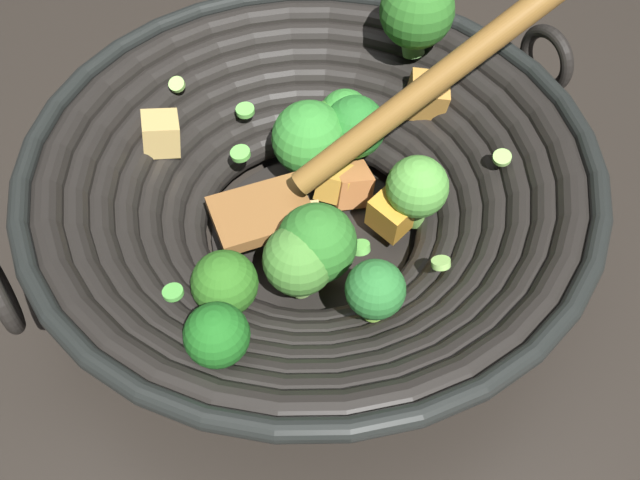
{
  "coord_description": "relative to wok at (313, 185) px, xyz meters",
  "views": [
    {
      "loc": [
        0.3,
        0.16,
        0.44
      ],
      "look_at": [
        0.02,
        0.02,
        0.03
      ],
      "focal_mm": 39.83,
      "sensor_mm": 36.0,
      "label": 1
    }
  ],
  "objects": [
    {
      "name": "ground_plane",
      "position": [
        0.0,
        -0.0,
        -0.06
      ],
      "size": [
        4.0,
        4.0,
        0.0
      ],
      "primitive_type": "plane",
      "color": "#28231E"
    },
    {
      "name": "wok",
      "position": [
        0.0,
        0.0,
        0.0
      ],
      "size": [
        0.4,
        0.4,
        0.23
      ],
      "color": "black",
      "rests_on": "ground"
    }
  ]
}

